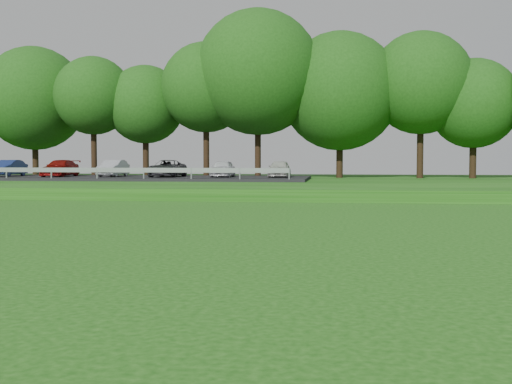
# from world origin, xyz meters

# --- Properties ---
(berm) EXTENTS (130.00, 30.00, 0.60)m
(berm) POSITION_xyz_m (0.00, 34.00, 0.30)
(berm) COLOR #15480D
(berm) RESTS_ON ground
(treeline) EXTENTS (104.00, 7.00, 15.00)m
(treeline) POSITION_xyz_m (0.00, 38.00, 8.10)
(treeline) COLOR #194810
(treeline) RESTS_ON berm
(parking_lot) EXTENTS (24.00, 9.00, 1.38)m
(parking_lot) POSITION_xyz_m (-24.00, 32.82, 1.06)
(parking_lot) COLOR black
(parking_lot) RESTS_ON berm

